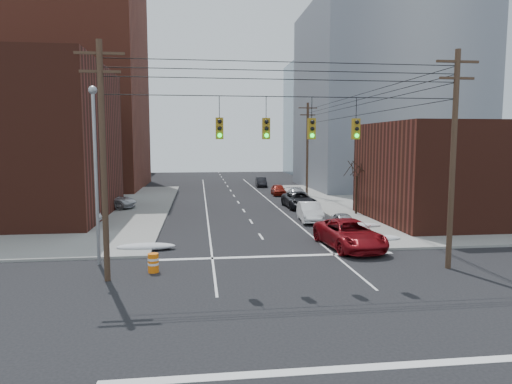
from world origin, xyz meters
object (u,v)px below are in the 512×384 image
object	(u,v)px
parked_car_b	(310,212)
parked_car_e	(278,190)
parked_car_c	(299,200)
lot_car_b	(108,201)
lot_car_a	(74,215)
parked_car_f	(261,182)
lot_car_c	(20,215)
parked_car_a	(344,222)
construction_barrel	(153,263)
lot_car_d	(42,206)
red_pickup	(350,234)
parked_car_d	(297,195)

from	to	relation	value
parked_car_b	parked_car_e	xyz separation A→B (m)	(0.64, 18.49, -0.11)
parked_car_c	lot_car_b	distance (m)	18.47
parked_car_e	lot_car_a	xyz separation A→B (m)	(-19.34, -18.02, 0.14)
parked_car_f	lot_car_b	xyz separation A→B (m)	(-17.66, -20.82, 0.22)
parked_car_c	parked_car_e	size ratio (longest dim) A/B	1.45
parked_car_f	lot_car_c	size ratio (longest dim) A/B	0.88
parked_car_c	lot_car_c	bearing A→B (deg)	-165.75
parked_car_a	construction_barrel	bearing A→B (deg)	-140.28
lot_car_b	construction_barrel	bearing A→B (deg)	-152.97
parked_car_a	lot_car_b	size ratio (longest dim) A/B	0.67
lot_car_b	lot_car_c	world-z (taller)	lot_car_b
parked_car_a	lot_car_c	world-z (taller)	lot_car_c
parked_car_f	lot_car_d	world-z (taller)	lot_car_d
parked_car_e	parked_car_a	bearing A→B (deg)	-85.49
parked_car_a	lot_car_d	size ratio (longest dim) A/B	0.86
parked_car_c	parked_car_f	distance (m)	21.73
red_pickup	parked_car_b	bearing A→B (deg)	85.56
parked_car_c	parked_car_d	world-z (taller)	parked_car_c
parked_car_e	parked_car_b	bearing A→B (deg)	-89.92
lot_car_c	construction_barrel	size ratio (longest dim) A/B	4.92
parked_car_b	lot_car_b	distance (m)	19.60
red_pickup	lot_car_c	bearing A→B (deg)	150.34
parked_car_e	construction_barrel	distance (m)	34.06
parked_car_b	parked_car_d	xyz separation A→B (m)	(1.60, 12.12, -0.06)
lot_car_b	parked_car_b	bearing A→B (deg)	-104.87
parked_car_b	parked_car_d	bearing A→B (deg)	87.37
lot_car_c	construction_barrel	xyz separation A→B (m)	(11.50, -14.29, -0.34)
parked_car_b	lot_car_d	bearing A→B (deg)	170.80
lot_car_a	lot_car_b	bearing A→B (deg)	-4.08
parked_car_e	lot_car_c	distance (m)	29.32
parked_car_a	parked_car_e	bearing A→B (deg)	95.79
parked_car_f	lot_car_d	xyz separation A→B (m)	(-22.72, -23.62, 0.18)
red_pickup	parked_car_d	xyz separation A→B (m)	(1.47, 21.66, -0.14)
parked_car_d	lot_car_c	world-z (taller)	lot_car_c
parked_car_b	lot_car_d	size ratio (longest dim) A/B	1.12
parked_car_f	lot_car_a	bearing A→B (deg)	-119.83
parked_car_c	lot_car_c	world-z (taller)	parked_car_c
parked_car_e	lot_car_d	size ratio (longest dim) A/B	0.93
parked_car_c	parked_car_e	world-z (taller)	parked_car_c
red_pickup	lot_car_d	size ratio (longest dim) A/B	1.47
parked_car_a	lot_car_c	xyz separation A→B (m)	(-24.40, 4.78, 0.22)
parked_car_c	construction_barrel	bearing A→B (deg)	-121.56
parked_car_a	lot_car_a	distance (m)	20.76
lot_car_a	lot_car_d	distance (m)	6.59
lot_car_d	construction_barrel	world-z (taller)	lot_car_d
parked_car_d	lot_car_d	size ratio (longest dim) A/B	1.18
parked_car_c	lot_car_d	world-z (taller)	lot_car_d
red_pickup	lot_car_b	size ratio (longest dim) A/B	1.14
parked_car_f	lot_car_b	size ratio (longest dim) A/B	0.77
parked_car_e	lot_car_c	xyz separation A→B (m)	(-23.44, -17.61, 0.17)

